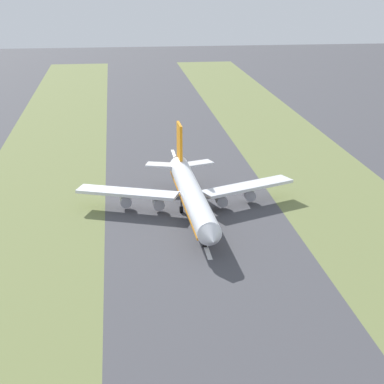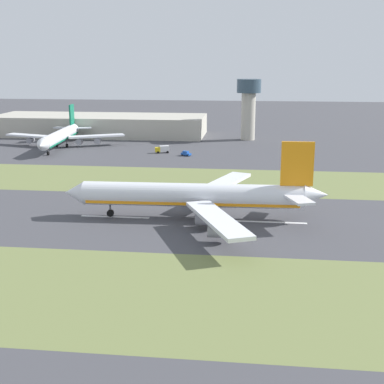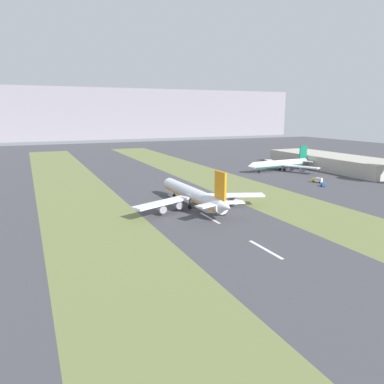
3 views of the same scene
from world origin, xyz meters
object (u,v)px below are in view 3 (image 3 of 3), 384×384
at_px(airplane_main_jet, 194,195).
at_px(service_truck, 318,180).
at_px(terminal_building, 332,162).
at_px(airplane_parked_apron, 281,164).
at_px(apron_car, 323,185).

distance_m(airplane_main_jet, service_truck, 99.77).
height_order(airplane_main_jet, terminal_building, airplane_main_jet).
distance_m(terminal_building, service_truck, 67.99).
relative_size(terminal_building, airplane_parked_apron, 1.88).
bearing_deg(service_truck, airplane_main_jet, -164.85).
bearing_deg(airplane_main_jet, service_truck, 15.15).
xyz_separation_m(airplane_main_jet, apron_car, (90.45, 15.03, -5.02)).
xyz_separation_m(airplane_parked_apron, service_truck, (-9.27, -48.97, -3.68)).
xyz_separation_m(terminal_building, apron_car, (-58.34, -53.99, -4.22)).
xyz_separation_m(airplane_main_jet, service_truck, (96.21, 26.05, -4.36)).
bearing_deg(apron_car, airplane_parked_apron, 75.94).
bearing_deg(terminal_building, apron_car, -137.22).
height_order(terminal_building, airplane_parked_apron, airplane_parked_apron).
bearing_deg(service_truck, apron_car, -117.60).
relative_size(airplane_main_jet, apron_car, 14.34).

